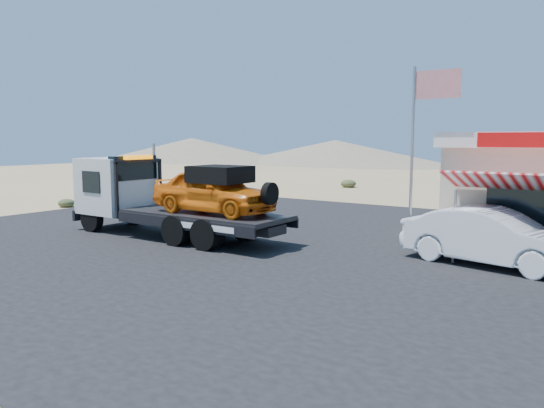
# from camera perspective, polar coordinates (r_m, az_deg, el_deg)

# --- Properties ---
(ground) EXTENTS (120.00, 120.00, 0.00)m
(ground) POSITION_cam_1_polar(r_m,az_deg,el_deg) (17.04, -6.10, -5.56)
(ground) COLOR #927853
(ground) RESTS_ON ground
(asphalt_lot) EXTENTS (32.00, 24.00, 0.02)m
(asphalt_lot) POSITION_cam_1_polar(r_m,az_deg,el_deg) (18.30, 4.89, -4.63)
(asphalt_lot) COLOR black
(asphalt_lot) RESTS_ON ground
(tow_truck) EXTENTS (9.10, 2.70, 3.04)m
(tow_truck) POSITION_cam_1_polar(r_m,az_deg,el_deg) (20.28, -10.81, 1.06)
(tow_truck) COLOR black
(tow_truck) RESTS_ON asphalt_lot
(white_sedan) EXTENTS (5.33, 2.67, 1.68)m
(white_sedan) POSITION_cam_1_polar(r_m,az_deg,el_deg) (16.73, 22.59, -3.30)
(white_sedan) COLOR silver
(white_sedan) RESTS_ON asphalt_lot
(flagpole) EXTENTS (1.55, 0.10, 6.00)m
(flagpole) POSITION_cam_1_polar(r_m,az_deg,el_deg) (18.07, 15.58, 6.98)
(flagpole) COLOR #99999E
(flagpole) RESTS_ON asphalt_lot
(desert_scrub) EXTENTS (27.75, 31.56, 0.70)m
(desert_scrub) POSITION_cam_1_polar(r_m,az_deg,el_deg) (34.13, -13.70, 1.12)
(desert_scrub) COLOR #353D21
(desert_scrub) RESTS_ON ground
(distant_hills) EXTENTS (126.00, 48.00, 4.20)m
(distant_hills) POSITION_cam_1_polar(r_m,az_deg,el_deg) (70.80, 17.87, 5.24)
(distant_hills) COLOR #726B59
(distant_hills) RESTS_ON ground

